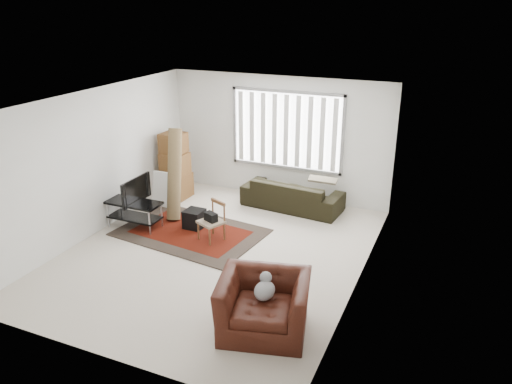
{
  "coord_description": "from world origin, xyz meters",
  "views": [
    {
      "loc": [
        3.75,
        -6.91,
        4.2
      ],
      "look_at": [
        0.54,
        0.52,
        1.05
      ],
      "focal_mm": 35.0,
      "sensor_mm": 36.0,
      "label": 1
    }
  ],
  "objects_px": {
    "moving_boxes": "(175,168)",
    "side_chair": "(212,220)",
    "sofa": "(292,190)",
    "armchair": "(264,301)",
    "tv_stand": "(134,209)"
  },
  "relations": [
    {
      "from": "armchair",
      "to": "side_chair",
      "type": "bearing_deg",
      "value": 118.05
    },
    {
      "from": "side_chair",
      "to": "armchair",
      "type": "xyz_separation_m",
      "value": [
        1.9,
        -2.1,
        0.03
      ]
    },
    {
      "from": "tv_stand",
      "to": "sofa",
      "type": "xyz_separation_m",
      "value": [
        2.49,
        2.14,
        0.02
      ]
    },
    {
      "from": "moving_boxes",
      "to": "armchair",
      "type": "xyz_separation_m",
      "value": [
        3.68,
        -3.72,
        -0.24
      ]
    },
    {
      "from": "side_chair",
      "to": "moving_boxes",
      "type": "bearing_deg",
      "value": 161.69
    },
    {
      "from": "moving_boxes",
      "to": "sofa",
      "type": "height_order",
      "value": "moving_boxes"
    },
    {
      "from": "armchair",
      "to": "moving_boxes",
      "type": "bearing_deg",
      "value": 120.52
    },
    {
      "from": "sofa",
      "to": "side_chair",
      "type": "distance_m",
      "value": 2.21
    },
    {
      "from": "tv_stand",
      "to": "armchair",
      "type": "height_order",
      "value": "armchair"
    },
    {
      "from": "moving_boxes",
      "to": "sofa",
      "type": "xyz_separation_m",
      "value": [
        2.62,
        0.42,
        -0.27
      ]
    },
    {
      "from": "tv_stand",
      "to": "sofa",
      "type": "height_order",
      "value": "sofa"
    },
    {
      "from": "moving_boxes",
      "to": "side_chair",
      "type": "distance_m",
      "value": 2.42
    },
    {
      "from": "side_chair",
      "to": "armchair",
      "type": "relative_size",
      "value": 0.53
    },
    {
      "from": "tv_stand",
      "to": "side_chair",
      "type": "distance_m",
      "value": 1.66
    },
    {
      "from": "tv_stand",
      "to": "moving_boxes",
      "type": "distance_m",
      "value": 1.75
    }
  ]
}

